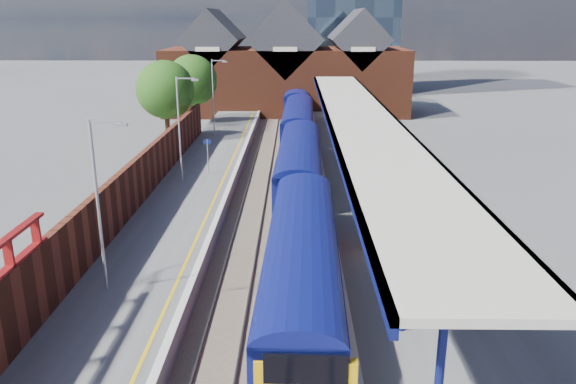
# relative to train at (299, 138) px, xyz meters

# --- Properties ---
(ground) EXTENTS (240.00, 240.00, 0.00)m
(ground) POSITION_rel_train_xyz_m (-1.49, -1.20, -2.12)
(ground) COLOR #5B5B5E
(ground) RESTS_ON ground
(ballast_bed) EXTENTS (6.00, 76.00, 0.06)m
(ballast_bed) POSITION_rel_train_xyz_m (-1.49, -11.20, -2.09)
(ballast_bed) COLOR #473D33
(ballast_bed) RESTS_ON ground
(rails) EXTENTS (4.51, 76.00, 0.14)m
(rails) POSITION_rel_train_xyz_m (-1.49, -11.20, -2.00)
(rails) COLOR slate
(rails) RESTS_ON ground
(left_platform) EXTENTS (5.00, 76.00, 1.00)m
(left_platform) POSITION_rel_train_xyz_m (-6.99, -11.20, -1.62)
(left_platform) COLOR #565659
(left_platform) RESTS_ON ground
(right_platform) EXTENTS (6.00, 76.00, 1.00)m
(right_platform) POSITION_rel_train_xyz_m (4.51, -11.20, -1.62)
(right_platform) COLOR #565659
(right_platform) RESTS_ON ground
(coping_left) EXTENTS (0.30, 76.00, 0.05)m
(coping_left) POSITION_rel_train_xyz_m (-4.64, -11.20, -1.10)
(coping_left) COLOR silver
(coping_left) RESTS_ON left_platform
(coping_right) EXTENTS (0.30, 76.00, 0.05)m
(coping_right) POSITION_rel_train_xyz_m (1.66, -11.20, -1.10)
(coping_right) COLOR silver
(coping_right) RESTS_ON right_platform
(yellow_line) EXTENTS (0.14, 76.00, 0.01)m
(yellow_line) POSITION_rel_train_xyz_m (-5.24, -11.20, -1.12)
(yellow_line) COLOR yellow
(yellow_line) RESTS_ON left_platform
(train) EXTENTS (3.21, 65.96, 3.45)m
(train) POSITION_rel_train_xyz_m (0.00, 0.00, 0.00)
(train) COLOR navy
(train) RESTS_ON ground
(canopy) EXTENTS (4.50, 52.00, 4.48)m
(canopy) POSITION_rel_train_xyz_m (3.99, -9.25, 3.13)
(canopy) COLOR #0E1555
(canopy) RESTS_ON right_platform
(lamp_post_b) EXTENTS (1.48, 0.18, 7.00)m
(lamp_post_b) POSITION_rel_train_xyz_m (-7.86, -25.20, 2.87)
(lamp_post_b) COLOR #A5A8AA
(lamp_post_b) RESTS_ON left_platform
(lamp_post_c) EXTENTS (1.48, 0.18, 7.00)m
(lamp_post_c) POSITION_rel_train_xyz_m (-7.86, -9.20, 2.87)
(lamp_post_c) COLOR #A5A8AA
(lamp_post_c) RESTS_ON left_platform
(lamp_post_d) EXTENTS (1.48, 0.18, 7.00)m
(lamp_post_d) POSITION_rel_train_xyz_m (-7.86, 6.80, 2.87)
(lamp_post_d) COLOR #A5A8AA
(lamp_post_d) RESTS_ON left_platform
(platform_sign) EXTENTS (0.55, 0.08, 2.50)m
(platform_sign) POSITION_rel_train_xyz_m (-6.49, -7.20, 0.57)
(platform_sign) COLOR #A5A8AA
(platform_sign) RESTS_ON left_platform
(brick_wall) EXTENTS (0.35, 50.00, 3.86)m
(brick_wall) POSITION_rel_train_xyz_m (-9.59, -17.66, 0.33)
(brick_wall) COLOR #5C2918
(brick_wall) RESTS_ON left_platform
(station_building) EXTENTS (30.00, 12.12, 13.78)m
(station_building) POSITION_rel_train_xyz_m (-1.49, 26.80, 3.33)
(station_building) COLOR #5C2918
(station_building) RESTS_ON ground
(tree_near) EXTENTS (5.20, 5.20, 8.10)m
(tree_near) POSITION_rel_train_xyz_m (-11.84, 4.70, 3.23)
(tree_near) COLOR #382314
(tree_near) RESTS_ON ground
(tree_far) EXTENTS (5.20, 5.20, 8.10)m
(tree_far) POSITION_rel_train_xyz_m (-10.84, 12.70, 3.23)
(tree_far) COLOR #382314
(tree_far) RESTS_ON ground
(parked_car_red) EXTENTS (4.28, 2.17, 1.40)m
(parked_car_red) POSITION_rel_train_xyz_m (5.08, -20.57, -0.42)
(parked_car_red) COLOR #A52B0D
(parked_car_red) RESTS_ON right_platform
(parked_car_silver) EXTENTS (4.36, 1.52, 1.44)m
(parked_car_silver) POSITION_rel_train_xyz_m (5.64, -21.56, -0.40)
(parked_car_silver) COLOR silver
(parked_car_silver) RESTS_ON right_platform
(parked_car_dark) EXTENTS (4.02, 2.00, 1.12)m
(parked_car_dark) POSITION_rel_train_xyz_m (5.99, -10.89, -0.56)
(parked_car_dark) COLOR black
(parked_car_dark) RESTS_ON right_platform
(parked_car_blue) EXTENTS (5.18, 3.41, 1.32)m
(parked_car_blue) POSITION_rel_train_xyz_m (6.47, -11.87, -0.46)
(parked_car_blue) COLOR navy
(parked_car_blue) RESTS_ON right_platform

